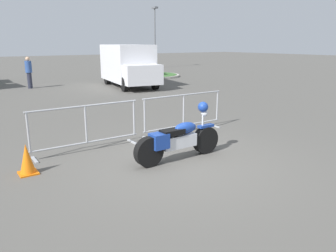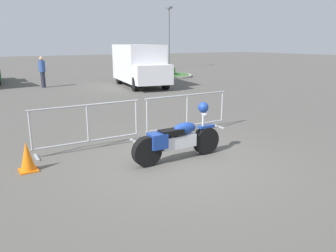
{
  "view_description": "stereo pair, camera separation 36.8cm",
  "coord_description": "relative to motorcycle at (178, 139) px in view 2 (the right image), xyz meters",
  "views": [
    {
      "loc": [
        -3.85,
        -5.13,
        2.42
      ],
      "look_at": [
        0.11,
        0.57,
        0.65
      ],
      "focal_mm": 35.0,
      "sensor_mm": 36.0,
      "label": 1
    },
    {
      "loc": [
        -3.54,
        -5.33,
        2.42
      ],
      "look_at": [
        0.11,
        0.57,
        0.65
      ],
      "focal_mm": 35.0,
      "sensor_mm": 36.0,
      "label": 2
    }
  ],
  "objects": [
    {
      "name": "pedestrian",
      "position": [
        0.03,
        13.59,
        0.47
      ],
      "size": [
        0.46,
        0.46,
        1.69
      ],
      "rotation": [
        0.0,
        0.0,
        1.09
      ],
      "color": "#262838",
      "rests_on": "ground"
    },
    {
      "name": "planter_island",
      "position": [
        8.83,
        15.27,
        -0.21
      ],
      "size": [
        4.58,
        4.58,
        0.97
      ],
      "color": "#ADA89E",
      "rests_on": "ground"
    },
    {
      "name": "street_lamp",
      "position": [
        13.59,
        22.18,
        3.26
      ],
      "size": [
        0.36,
        0.7,
        5.68
      ],
      "color": "#595B60",
      "rests_on": "ground"
    },
    {
      "name": "crowd_barrier_far",
      "position": [
        1.39,
        1.66,
        0.11
      ],
      "size": [
        2.57,
        0.47,
        1.07
      ],
      "rotation": [
        0.0,
        0.0,
        -0.01
      ],
      "color": "#9EA0A5",
      "rests_on": "ground"
    },
    {
      "name": "motorcycle",
      "position": [
        0.0,
        0.0,
        0.0
      ],
      "size": [
        2.09,
        0.31,
        1.18
      ],
      "rotation": [
        0.0,
        0.0,
        -0.01
      ],
      "color": "black",
      "rests_on": "ground"
    },
    {
      "name": "traffic_cone",
      "position": [
        -2.83,
        0.99,
        -0.16
      ],
      "size": [
        0.34,
        0.34,
        0.59
      ],
      "color": "orange",
      "rests_on": "ground"
    },
    {
      "name": "crowd_barrier_near",
      "position": [
        -1.39,
        1.66,
        0.11
      ],
      "size": [
        2.57,
        0.47,
        1.07
      ],
      "rotation": [
        0.0,
        0.0,
        -0.01
      ],
      "color": "#9EA0A5",
      "rests_on": "ground"
    },
    {
      "name": "delivery_van",
      "position": [
        4.84,
        11.29,
        0.79
      ],
      "size": [
        2.74,
        5.25,
        2.31
      ],
      "rotation": [
        0.0,
        0.0,
        -1.73
      ],
      "color": "silver",
      "rests_on": "ground"
    },
    {
      "name": "ground_plane",
      "position": [
        -0.11,
        -0.17,
        -0.45
      ],
      "size": [
        120.0,
        120.0,
        0.0
      ],
      "primitive_type": "plane",
      "color": "#54514C"
    }
  ]
}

